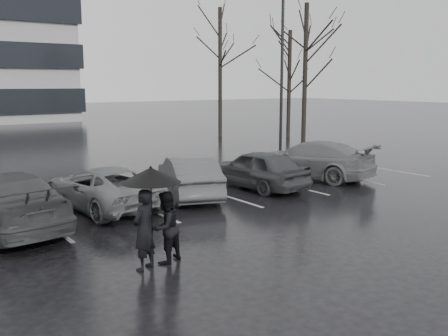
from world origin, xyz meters
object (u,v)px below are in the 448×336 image
Objects in this scene: car_east at (310,160)px; tree_north at (220,73)px; car_main at (257,169)px; lamp_post at (282,79)px; pedestrian_right at (165,227)px; tree_east at (305,76)px; car_west_c at (2,201)px; car_west_b at (103,187)px; pedestrian_left at (144,230)px; tree_ne at (289,84)px; car_west_a at (189,176)px.

car_east is 0.57× the size of tree_north.
car_main is 0.48× the size of lamp_post.
pedestrian_right is 20.34m from tree_east.
car_west_c is 4.83m from pedestrian_right.
lamp_post is 1.03× the size of tree_east.
tree_north reaches higher than car_west_b.
car_main is 2.48× the size of pedestrian_left.
tree_ne is 0.82× the size of tree_north.
car_west_a is 5.88m from pedestrian_right.
car_main is 0.81× the size of car_east.
pedestrian_left is 15.97m from lamp_post.
tree_east is at bearing -163.57° from car_west_c.
pedestrian_right reaches higher than car_main.
tree_ne is at bearing -159.31° from pedestrian_right.
car_west_b is at bearing -156.97° from lamp_post.
pedestrian_left reaches higher than car_east.
car_east is 0.59× the size of lamp_post.
car_west_a is at bearing -146.88° from pedestrian_right.
car_main is at bearing -141.67° from tree_east.
car_west_b is at bearing -147.37° from tree_ne.
lamp_post is 4.91m from tree_east.
tree_ne is (20.55, 11.98, 2.78)m from car_west_c.
lamp_post is at bearing -171.37° from pedestrian_left.
tree_east is 1.14× the size of tree_ne.
pedestrian_left is 0.23× the size of tree_ne.
tree_east reaches higher than tree_ne.
tree_north is at bearing 71.95° from lamp_post.
tree_east is at bearing -129.26° from car_west_a.
tree_east is 0.94× the size of tree_north.
car_west_b is 0.55× the size of tree_east.
car_west_b is 0.62× the size of tree_ne.
car_west_c reaches higher than car_west_a.
tree_east is at bearing -146.88° from car_main.
lamp_post is (11.74, 9.66, 3.03)m from pedestrian_right.
pedestrian_left is 1.09× the size of pedestrian_right.
tree_ne is (9.48, 11.48, 2.79)m from car_east.
car_west_c is 11.08m from car_east.
tree_east is at bearing 32.44° from lamp_post.
pedestrian_right is (-3.46, -4.76, 0.07)m from car_west_a.
tree_ne is at bearing -168.98° from pedestrian_left.
lamp_post is 10.14m from tree_north.
car_east is 0.70× the size of tree_ne.
car_west_c is (-5.63, -0.44, 0.06)m from car_west_a.
car_west_a is at bearing -10.37° from car_main.
tree_north is (17.05, 14.98, 3.53)m from car_west_c.
tree_east is at bearing -81.87° from tree_north.
lamp_post reaches higher than pedestrian_left.
car_east is 10.75m from tree_east.
car_west_c is (-8.22, -0.21, 0.05)m from car_main.
car_west_b is 0.51× the size of tree_north.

